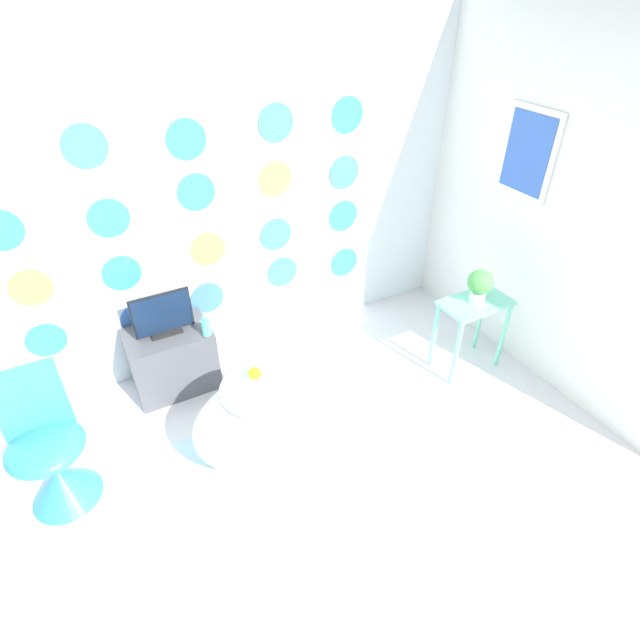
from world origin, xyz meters
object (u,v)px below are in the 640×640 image
(tv, at_px, (163,316))
(potted_plant_left, at_px, (480,284))
(bathtub, at_px, (265,419))
(vase, at_px, (206,327))
(chair, at_px, (54,464))

(tv, xyz_separation_m, potted_plant_left, (2.05, -0.85, 0.11))
(bathtub, relative_size, vase, 6.32)
(chair, distance_m, potted_plant_left, 2.94)
(chair, height_order, vase, chair)
(chair, relative_size, vase, 6.12)
(vase, bearing_deg, bathtub, -82.22)
(chair, xyz_separation_m, potted_plant_left, (2.90, -0.21, 0.47))
(tv, bearing_deg, potted_plant_left, -22.53)
(tv, relative_size, potted_plant_left, 1.58)
(chair, xyz_separation_m, tv, (0.84, 0.64, 0.35))
(chair, bearing_deg, bathtub, -12.43)
(potted_plant_left, bearing_deg, bathtub, -178.38)
(bathtub, bearing_deg, chair, 167.57)
(chair, bearing_deg, potted_plant_left, -4.22)
(bathtub, bearing_deg, tv, 111.04)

